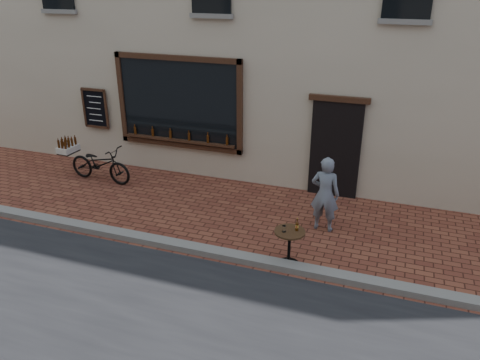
% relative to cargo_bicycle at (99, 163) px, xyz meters
% --- Properties ---
extents(ground, '(90.00, 90.00, 0.00)m').
position_rel_cargo_bicycle_xyz_m(ground, '(3.61, -2.38, -0.46)').
color(ground, '#5E2A1E').
rests_on(ground, ground).
extents(kerb, '(90.00, 0.25, 0.12)m').
position_rel_cargo_bicycle_xyz_m(kerb, '(3.61, -2.18, -0.40)').
color(kerb, slate).
rests_on(kerb, ground).
extents(cargo_bicycle, '(2.01, 0.72, 0.96)m').
position_rel_cargo_bicycle_xyz_m(cargo_bicycle, '(0.00, 0.00, 0.00)').
color(cargo_bicycle, black).
rests_on(cargo_bicycle, ground).
extents(bistro_table, '(0.53, 0.53, 0.91)m').
position_rel_cargo_bicycle_xyz_m(bistro_table, '(5.26, -2.03, 0.03)').
color(bistro_table, black).
rests_on(bistro_table, ground).
extents(pedestrian, '(0.58, 0.39, 1.53)m').
position_rel_cargo_bicycle_xyz_m(pedestrian, '(5.60, -0.57, 0.31)').
color(pedestrian, slate).
rests_on(pedestrian, ground).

